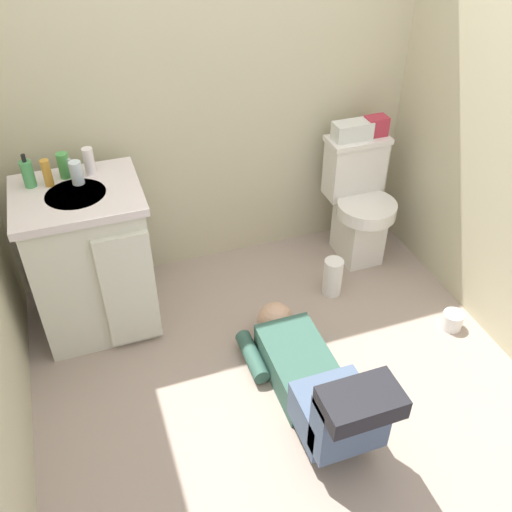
{
  "coord_description": "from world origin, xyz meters",
  "views": [
    {
      "loc": [
        -0.72,
        -1.73,
        2.21
      ],
      "look_at": [
        0.02,
        0.39,
        0.45
      ],
      "focal_mm": 39.73,
      "sensor_mm": 36.0,
      "label": 1
    }
  ],
  "objects_px": {
    "bottle_clear": "(76,173)",
    "soap_dispenser": "(28,173)",
    "vanity_cabinet": "(91,260)",
    "tissue_box": "(352,130)",
    "bottle_amber": "(47,173)",
    "bottle_green": "(64,165)",
    "toilet": "(358,202)",
    "toiletry_bag": "(376,126)",
    "person_plumber": "(315,382)",
    "toilet_paper_roll": "(452,320)",
    "faucet": "(70,168)",
    "bottle_white": "(89,161)",
    "paper_towel_roll": "(333,277)"
  },
  "relations": [
    {
      "from": "toilet",
      "to": "faucet",
      "type": "relative_size",
      "value": 7.5
    },
    {
      "from": "soap_dispenser",
      "to": "bottle_clear",
      "type": "distance_m",
      "value": 0.22
    },
    {
      "from": "toilet",
      "to": "bottle_white",
      "type": "relative_size",
      "value": 5.62
    },
    {
      "from": "toilet",
      "to": "toilet_paper_roll",
      "type": "height_order",
      "value": "toilet"
    },
    {
      "from": "tissue_box",
      "to": "bottle_clear",
      "type": "distance_m",
      "value": 1.52
    },
    {
      "from": "vanity_cabinet",
      "to": "bottle_amber",
      "type": "bearing_deg",
      "value": 136.43
    },
    {
      "from": "vanity_cabinet",
      "to": "bottle_white",
      "type": "bearing_deg",
      "value": 60.38
    },
    {
      "from": "bottle_clear",
      "to": "bottle_amber",
      "type": "bearing_deg",
      "value": 168.69
    },
    {
      "from": "tissue_box",
      "to": "soap_dispenser",
      "type": "bearing_deg",
      "value": -177.69
    },
    {
      "from": "bottle_green",
      "to": "bottle_clear",
      "type": "relative_size",
      "value": 1.1
    },
    {
      "from": "faucet",
      "to": "bottle_green",
      "type": "relative_size",
      "value": 0.8
    },
    {
      "from": "bottle_white",
      "to": "toilet_paper_roll",
      "type": "xyz_separation_m",
      "value": [
        1.68,
        -0.85,
        -0.84
      ]
    },
    {
      "from": "vanity_cabinet",
      "to": "bottle_green",
      "type": "height_order",
      "value": "bottle_green"
    },
    {
      "from": "toilet",
      "to": "vanity_cabinet",
      "type": "height_order",
      "value": "vanity_cabinet"
    },
    {
      "from": "bottle_white",
      "to": "bottle_green",
      "type": "bearing_deg",
      "value": 178.67
    },
    {
      "from": "person_plumber",
      "to": "toiletry_bag",
      "type": "height_order",
      "value": "toiletry_bag"
    },
    {
      "from": "person_plumber",
      "to": "bottle_green",
      "type": "xyz_separation_m",
      "value": [
        -0.88,
        1.08,
        0.71
      ]
    },
    {
      "from": "toiletry_bag",
      "to": "bottle_green",
      "type": "height_order",
      "value": "bottle_green"
    },
    {
      "from": "bottle_white",
      "to": "toilet_paper_roll",
      "type": "bearing_deg",
      "value": -26.72
    },
    {
      "from": "soap_dispenser",
      "to": "bottle_clear",
      "type": "xyz_separation_m",
      "value": [
        0.21,
        -0.05,
        -0.01
      ]
    },
    {
      "from": "soap_dispenser",
      "to": "bottle_green",
      "type": "height_order",
      "value": "soap_dispenser"
    },
    {
      "from": "toilet",
      "to": "bottle_amber",
      "type": "distance_m",
      "value": 1.77
    },
    {
      "from": "faucet",
      "to": "bottle_white",
      "type": "xyz_separation_m",
      "value": [
        0.09,
        0.01,
        0.02
      ]
    },
    {
      "from": "tissue_box",
      "to": "bottle_green",
      "type": "xyz_separation_m",
      "value": [
        -1.56,
        -0.04,
        0.08
      ]
    },
    {
      "from": "faucet",
      "to": "paper_towel_roll",
      "type": "xyz_separation_m",
      "value": [
        1.28,
        -0.36,
        -0.75
      ]
    },
    {
      "from": "faucet",
      "to": "toiletry_bag",
      "type": "relative_size",
      "value": 0.81
    },
    {
      "from": "person_plumber",
      "to": "toilet_paper_roll",
      "type": "height_order",
      "value": "person_plumber"
    },
    {
      "from": "vanity_cabinet",
      "to": "tissue_box",
      "type": "xyz_separation_m",
      "value": [
        1.53,
        0.2,
        0.38
      ]
    },
    {
      "from": "toiletry_bag",
      "to": "soap_dispenser",
      "type": "bearing_deg",
      "value": -177.87
    },
    {
      "from": "tissue_box",
      "to": "bottle_amber",
      "type": "height_order",
      "value": "bottle_amber"
    },
    {
      "from": "bottle_clear",
      "to": "soap_dispenser",
      "type": "bearing_deg",
      "value": 167.28
    },
    {
      "from": "vanity_cabinet",
      "to": "bottle_green",
      "type": "distance_m",
      "value": 0.49
    },
    {
      "from": "vanity_cabinet",
      "to": "paper_towel_roll",
      "type": "xyz_separation_m",
      "value": [
        1.28,
        -0.21,
        -0.3
      ]
    },
    {
      "from": "person_plumber",
      "to": "bottle_amber",
      "type": "relative_size",
      "value": 8.03
    },
    {
      "from": "bottle_amber",
      "to": "bottle_clear",
      "type": "relative_size",
      "value": 1.17
    },
    {
      "from": "bottle_green",
      "to": "bottle_clear",
      "type": "bearing_deg",
      "value": -58.55
    },
    {
      "from": "paper_towel_roll",
      "to": "toilet_paper_roll",
      "type": "distance_m",
      "value": 0.69
    },
    {
      "from": "toilet",
      "to": "bottle_green",
      "type": "relative_size",
      "value": 5.99
    },
    {
      "from": "toilet",
      "to": "vanity_cabinet",
      "type": "xyz_separation_m",
      "value": [
        -1.58,
        -0.11,
        0.05
      ]
    },
    {
      "from": "toilet",
      "to": "toiletry_bag",
      "type": "relative_size",
      "value": 6.05
    },
    {
      "from": "toilet",
      "to": "person_plumber",
      "type": "xyz_separation_m",
      "value": [
        -0.73,
        -1.03,
        -0.19
      ]
    },
    {
      "from": "person_plumber",
      "to": "bottle_green",
      "type": "bearing_deg",
      "value": 129.06
    },
    {
      "from": "vanity_cabinet",
      "to": "person_plumber",
      "type": "xyz_separation_m",
      "value": [
        0.85,
        -0.92,
        -0.24
      ]
    },
    {
      "from": "toilet",
      "to": "paper_towel_roll",
      "type": "distance_m",
      "value": 0.51
    },
    {
      "from": "faucet",
      "to": "bottle_amber",
      "type": "distance_m",
      "value": 0.11
    },
    {
      "from": "toilet",
      "to": "bottle_green",
      "type": "xyz_separation_m",
      "value": [
        -1.61,
        0.05,
        0.51
      ]
    },
    {
      "from": "person_plumber",
      "to": "toilet_paper_roll",
      "type": "bearing_deg",
      "value": 14.1
    },
    {
      "from": "bottle_white",
      "to": "bottle_amber",
      "type": "bearing_deg",
      "value": -165.05
    },
    {
      "from": "bottle_green",
      "to": "bottle_clear",
      "type": "xyz_separation_m",
      "value": [
        0.05,
        -0.08,
        -0.01
      ]
    },
    {
      "from": "bottle_clear",
      "to": "toiletry_bag",
      "type": "bearing_deg",
      "value": 4.06
    }
  ]
}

